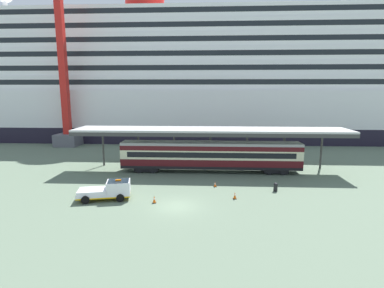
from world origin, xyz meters
name	(u,v)px	position (x,y,z in m)	size (l,w,h in m)	color
ground_plane	(177,206)	(0.00, 0.00, 0.00)	(400.00, 400.00, 0.00)	#596B57
cruise_ship	(170,83)	(-6.16, 45.83, 12.74)	(139.49, 25.41, 38.37)	black
platform_canopy	(211,131)	(3.28, 13.00, 5.56)	(36.62, 5.41, 5.87)	#B3B3B3
train_carriage	(210,155)	(3.28, 12.53, 2.31)	(23.98, 2.81, 4.11)	black
service_truck	(109,190)	(-7.06, 1.56, 0.99)	(5.51, 3.07, 2.02)	white
traffic_cone_near	(235,195)	(5.70, 2.26, 0.36)	(0.36, 0.36, 0.74)	black
traffic_cone_mid	(215,184)	(3.79, 6.11, 0.29)	(0.36, 0.36, 0.59)	black
traffic_cone_far	(154,199)	(-2.31, 0.70, 0.37)	(0.36, 0.36, 0.75)	black
dockside_crane	(64,52)	(-24.78, 31.02, 18.26)	(10.78, 4.40, 59.02)	#595960
quay_bollard	(276,187)	(10.38, 4.87, 0.52)	(0.48, 0.48, 0.96)	black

